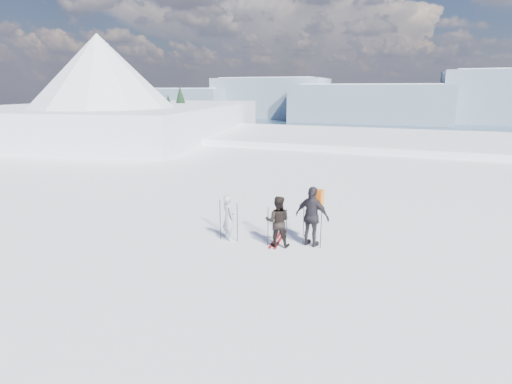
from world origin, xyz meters
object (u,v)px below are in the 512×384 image
Objects in this scene: skier_grey at (228,217)px; skier_pack at (312,217)px; skier_dark at (278,221)px; skis_loose at (278,239)px.

skier_pack is (2.62, 0.44, 0.20)m from skier_grey.
skier_grey is 2.67m from skier_pack.
skier_pack reaches higher than skier_grey.
skier_grey is 0.79× the size of skier_pack.
skis_loose is (-0.14, 0.53, -0.79)m from skier_dark.
skier_dark is at bearing 34.99° from skier_pack.
skier_grey is at bearing -159.17° from skis_loose.
skier_pack is at bearing -6.70° from skis_loose.
skier_dark is at bearing -75.35° from skis_loose.
skier_grey is 1.64m from skier_dark.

